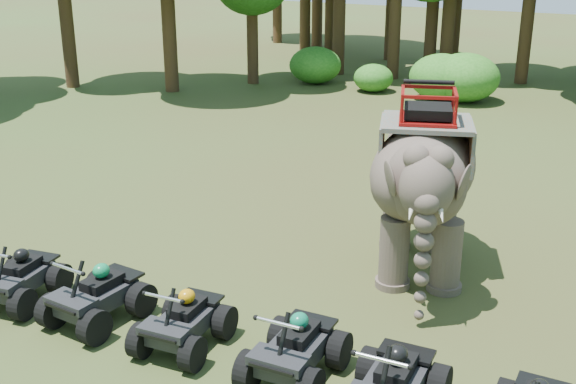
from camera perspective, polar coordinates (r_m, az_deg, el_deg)
name	(u,v)px	position (r m, az deg, el deg)	size (l,w,h in m)	color
ground	(256,313)	(12.99, -2.51, -9.51)	(110.00, 110.00, 0.00)	#47381E
elephant	(423,181)	(14.18, 10.64, 0.88)	(1.93, 4.38, 3.68)	#4D4138
atv_0	(18,271)	(13.98, -20.58, -5.87)	(1.19, 1.63, 1.21)	black
atv_1	(96,288)	(12.87, -14.92, -7.34)	(1.24, 1.71, 1.26)	black
atv_2	(183,314)	(11.85, -8.30, -9.53)	(1.17, 1.60, 1.19)	black
atv_3	(295,341)	(10.97, 0.55, -11.69)	(1.23, 1.69, 1.25)	black
atv_4	(393,377)	(10.24, 8.29, -14.29)	(1.29, 1.77, 1.31)	black
tree_29	(252,8)	(32.22, -2.86, 14.28)	(4.56, 4.56, 6.52)	#195114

